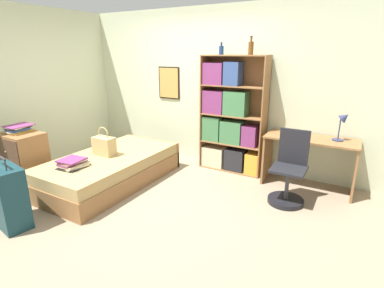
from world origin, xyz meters
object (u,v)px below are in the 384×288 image
at_px(desk_lamp, 343,122).
at_px(desk_chair, 288,179).
at_px(dresser, 24,160).
at_px(magazine_pile_on_dresser, 18,129).
at_px(bookcase, 229,121).
at_px(suitcase, 8,197).
at_px(handbag, 104,146).
at_px(bottle_brown, 251,48).
at_px(desk, 310,153).
at_px(bottle_green, 221,50).
at_px(bed, 111,169).
at_px(book_stack_on_bed, 73,163).

distance_m(desk_lamp, desk_chair, 1.07).
xyz_separation_m(dresser, magazine_pile_on_dresser, (-0.06, 0.03, 0.45)).
bearing_deg(magazine_pile_on_dresser, bookcase, 40.76).
distance_m(bookcase, desk_chair, 1.42).
distance_m(suitcase, dresser, 1.15).
xyz_separation_m(handbag, suitcase, (-0.06, -1.41, -0.22)).
height_order(bottle_brown, desk, bottle_brown).
bearing_deg(magazine_pile_on_dresser, bottle_green, 43.72).
relative_size(magazine_pile_on_dresser, desk, 0.29).
bearing_deg(bottle_green, desk, -5.11).
relative_size(bookcase, bottle_green, 10.00).
bearing_deg(bottle_green, handbag, -129.40).
bearing_deg(handbag, desk, 26.23).
bearing_deg(bookcase, handbag, -134.46).
relative_size(desk, desk_chair, 1.30).
xyz_separation_m(desk, desk_lamp, (0.36, 0.04, 0.49)).
bearing_deg(desk, desk_chair, -103.60).
bearing_deg(bottle_brown, bookcase, 174.61).
distance_m(bottle_green, desk, 2.03).
height_order(bookcase, desk_lamp, bookcase).
xyz_separation_m(handbag, bookcase, (1.37, 1.40, 0.25)).
bearing_deg(bookcase, bottle_brown, -5.39).
relative_size(bed, magazine_pile_on_dresser, 5.86).
xyz_separation_m(desk_lamp, desk_chair, (-0.50, -0.63, -0.70)).
xyz_separation_m(bed, book_stack_on_bed, (-0.07, -0.59, 0.27)).
bearing_deg(desk_lamp, desk, -173.30).
distance_m(book_stack_on_bed, magazine_pile_on_dresser, 1.07).
bearing_deg(desk, book_stack_on_bed, -144.71).
xyz_separation_m(desk, desk_chair, (-0.14, -0.59, -0.21)).
bearing_deg(bottle_green, desk_lamp, -2.80).
xyz_separation_m(bookcase, desk_lamp, (1.65, -0.05, 0.19)).
bearing_deg(bookcase, bottle_green, 166.93).
distance_m(handbag, bottle_brown, 2.57).
distance_m(bookcase, bottle_brown, 1.17).
bearing_deg(desk, suitcase, -134.92).
distance_m(handbag, desk_chair, 2.63).
height_order(book_stack_on_bed, bottle_brown, bottle_brown).
relative_size(magazine_pile_on_dresser, bottle_green, 1.94).
bearing_deg(desk_chair, bed, -164.06).
bearing_deg(desk, bed, -153.54).
height_order(bottle_brown, desk_chair, bottle_brown).
bearing_deg(suitcase, desk_lamp, 41.95).
xyz_separation_m(bed, handbag, (-0.08, -0.03, 0.36)).
xyz_separation_m(suitcase, desk, (2.71, 2.72, 0.17)).
bearing_deg(dresser, magazine_pile_on_dresser, 155.54).
height_order(bottle_green, desk_lamp, bottle_green).
bearing_deg(desk, handbag, -153.77).
bearing_deg(bed, bookcase, 46.67).
height_order(book_stack_on_bed, desk_lamp, desk_lamp).
relative_size(suitcase, desk_chair, 0.88).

